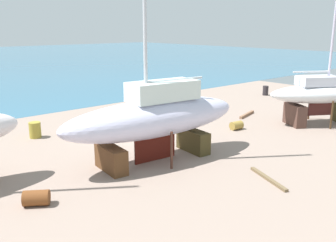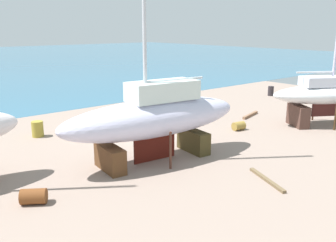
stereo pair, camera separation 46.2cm
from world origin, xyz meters
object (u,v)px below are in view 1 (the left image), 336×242
(sailboat_small_center, at_px, (321,94))
(barrel_rust_near, at_px, (36,198))
(barrel_tipped_center, at_px, (35,130))
(sailboat_large_starboard, at_px, (156,117))
(barrel_blue_faded, at_px, (161,121))
(barrel_tipped_right, at_px, (265,91))
(barrel_rust_mid, at_px, (236,125))

(sailboat_small_center, relative_size, barrel_rust_near, 14.66)
(sailboat_small_center, distance_m, barrel_tipped_center, 18.15)
(sailboat_large_starboard, relative_size, barrel_rust_near, 16.07)
(sailboat_large_starboard, height_order, barrel_tipped_center, sailboat_large_starboard)
(barrel_tipped_center, bearing_deg, sailboat_large_starboard, -68.86)
(barrel_blue_faded, height_order, barrel_rust_near, barrel_blue_faded)
(sailboat_large_starboard, height_order, barrel_blue_faded, sailboat_large_starboard)
(sailboat_large_starboard, relative_size, barrel_blue_faded, 18.19)
(sailboat_small_center, height_order, sailboat_large_starboard, sailboat_large_starboard)
(barrel_tipped_center, height_order, barrel_blue_faded, barrel_tipped_center)
(barrel_tipped_right, bearing_deg, barrel_rust_near, -163.42)
(sailboat_large_starboard, height_order, barrel_rust_near, sailboat_large_starboard)
(barrel_rust_mid, bearing_deg, barrel_tipped_right, 26.56)
(barrel_blue_faded, bearing_deg, barrel_rust_near, -153.06)
(sailboat_large_starboard, relative_size, barrel_rust_mid, 19.04)
(sailboat_small_center, xyz_separation_m, sailboat_large_starboard, (-12.54, 1.85, 0.18))
(barrel_blue_faded, bearing_deg, barrel_tipped_right, 8.64)
(sailboat_large_starboard, distance_m, barrel_blue_faded, 6.28)
(sailboat_small_center, bearing_deg, barrel_tipped_right, 84.41)
(barrel_tipped_right, xyz_separation_m, barrel_blue_faded, (-14.91, -2.26, -0.04))
(sailboat_large_starboard, height_order, barrel_rust_mid, sailboat_large_starboard)
(sailboat_small_center, height_order, barrel_tipped_center, sailboat_small_center)
(barrel_rust_mid, bearing_deg, barrel_blue_faded, 132.23)
(barrel_tipped_right, bearing_deg, sailboat_large_starboard, -160.52)
(sailboat_small_center, bearing_deg, barrel_rust_near, -151.89)
(sailboat_small_center, bearing_deg, sailboat_large_starboard, -157.07)
(barrel_tipped_right, distance_m, barrel_rust_mid, 13.04)
(barrel_tipped_right, height_order, barrel_rust_mid, barrel_tipped_right)
(barrel_blue_faded, relative_size, barrel_rust_mid, 1.05)
(barrel_rust_near, bearing_deg, sailboat_large_starboard, 7.27)
(barrel_rust_near, bearing_deg, barrel_tipped_right, 16.58)
(sailboat_large_starboard, distance_m, barrel_tipped_right, 20.20)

